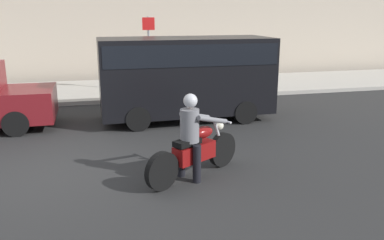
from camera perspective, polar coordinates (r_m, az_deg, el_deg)
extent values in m
plane|color=#242424|center=(8.27, -18.33, -6.77)|extent=(80.00, 80.00, 0.00)
cube|color=#A8A399|center=(15.97, -16.48, 3.84)|extent=(40.00, 4.40, 0.14)
cylinder|color=black|center=(8.00, 4.27, -4.16)|extent=(0.64, 0.46, 0.68)
cylinder|color=black|center=(6.94, -4.25, -7.18)|extent=(0.64, 0.46, 0.68)
cylinder|color=silver|center=(7.81, 3.74, -2.12)|extent=(0.31, 0.22, 0.71)
cube|color=maroon|center=(7.40, 0.33, -4.56)|extent=(0.89, 0.69, 0.32)
ellipsoid|color=maroon|center=(7.45, 1.51, -1.75)|extent=(0.53, 0.46, 0.22)
cube|color=black|center=(7.20, -0.67, -3.16)|extent=(0.57, 0.48, 0.10)
cylinder|color=silver|center=(7.68, 3.49, 0.09)|extent=(0.40, 0.62, 0.04)
sphere|color=silver|center=(7.78, 3.86, -0.80)|extent=(0.17, 0.17, 0.17)
cylinder|color=silver|center=(7.35, -2.21, -5.70)|extent=(0.63, 0.43, 0.07)
cylinder|color=black|center=(7.22, 0.69, -6.19)|extent=(0.21, 0.21, 0.69)
cylinder|color=black|center=(7.49, -1.53, -5.42)|extent=(0.21, 0.21, 0.69)
cylinder|color=slate|center=(7.16, -0.34, -0.79)|extent=(0.47, 0.47, 0.59)
cylinder|color=slate|center=(7.25, 2.92, 0.03)|extent=(0.69, 0.47, 0.29)
cylinder|color=slate|center=(7.54, 0.42, 0.62)|extent=(0.69, 0.47, 0.29)
sphere|color=tan|center=(7.07, -0.23, 2.49)|extent=(0.20, 0.20, 0.20)
sphere|color=#B7B7BC|center=(7.07, -0.23, 2.73)|extent=(0.25, 0.25, 0.25)
cube|color=black|center=(11.36, -0.90, 6.35)|extent=(4.71, 1.90, 2.05)
cube|color=black|center=(11.28, -0.91, 9.49)|extent=(4.57, 1.93, 0.56)
cylinder|color=black|center=(11.94, 5.96, 2.07)|extent=(0.64, 1.96, 0.64)
cylinder|color=black|center=(11.30, -8.12, 1.27)|extent=(0.64, 1.96, 0.64)
cylinder|color=black|center=(11.58, -22.93, 0.56)|extent=(0.64, 1.82, 0.64)
cylinder|color=gray|center=(14.97, -6.05, 9.14)|extent=(0.08, 0.08, 2.69)
cube|color=red|center=(14.87, -6.15, 13.32)|extent=(0.44, 0.03, 0.44)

